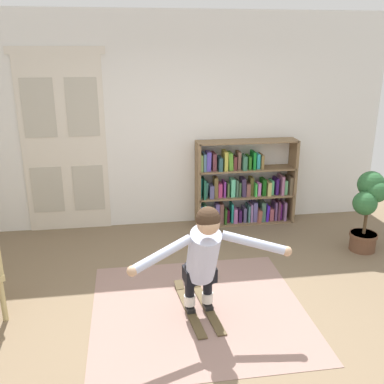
{
  "coord_description": "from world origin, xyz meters",
  "views": [
    {
      "loc": [
        -0.64,
        -3.36,
        2.46
      ],
      "look_at": [
        -0.01,
        0.78,
        1.05
      ],
      "focal_mm": 40.93,
      "sensor_mm": 36.0,
      "label": 1
    }
  ],
  "objects_px": {
    "skis_pair": "(198,306)",
    "person_skier": "(204,254)",
    "potted_plant": "(368,205)",
    "bookshelf": "(242,188)"
  },
  "relations": [
    {
      "from": "potted_plant",
      "to": "skis_pair",
      "type": "xyz_separation_m",
      "value": [
        -2.29,
        -1.0,
        -0.57
      ]
    },
    {
      "from": "potted_plant",
      "to": "skis_pair",
      "type": "distance_m",
      "value": 2.57
    },
    {
      "from": "potted_plant",
      "to": "bookshelf",
      "type": "bearing_deg",
      "value": 140.28
    },
    {
      "from": "bookshelf",
      "to": "potted_plant",
      "type": "xyz_separation_m",
      "value": [
        1.31,
        -1.09,
        0.06
      ]
    },
    {
      "from": "person_skier",
      "to": "potted_plant",
      "type": "bearing_deg",
      "value": 27.5
    },
    {
      "from": "bookshelf",
      "to": "potted_plant",
      "type": "bearing_deg",
      "value": -39.72
    },
    {
      "from": "potted_plant",
      "to": "person_skier",
      "type": "xyz_separation_m",
      "value": [
        -2.27,
        -1.18,
        0.09
      ]
    },
    {
      "from": "bookshelf",
      "to": "skis_pair",
      "type": "relative_size",
      "value": 1.46
    },
    {
      "from": "skis_pair",
      "to": "person_skier",
      "type": "distance_m",
      "value": 0.69
    },
    {
      "from": "skis_pair",
      "to": "potted_plant",
      "type": "bearing_deg",
      "value": 23.46
    }
  ]
}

